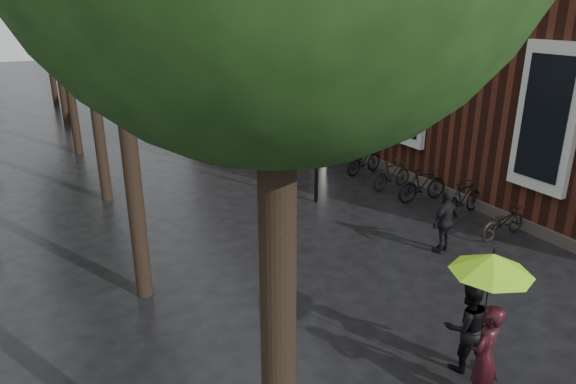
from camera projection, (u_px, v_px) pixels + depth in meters
person_burgundy at (484, 356)px, 7.35m from camera, size 0.70×0.57×1.65m
person_black at (466, 327)px, 8.12m from camera, size 0.90×0.80×1.54m
lime_umbrella at (492, 263)px, 7.29m from camera, size 1.19×1.19×1.75m
pedestrian_walking at (445, 221)px, 12.05m from camera, size 0.99×0.59×1.58m
parked_bicycles at (368, 160)px, 17.84m from camera, size 2.04×12.48×1.03m
ad_lightbox at (328, 133)px, 19.66m from camera, size 0.29×1.25×1.88m
lamp_post at (317, 125)px, 14.63m from camera, size 0.20×0.20×3.85m
cycle_sign at (101, 113)px, 19.30m from camera, size 0.14×0.48×2.64m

